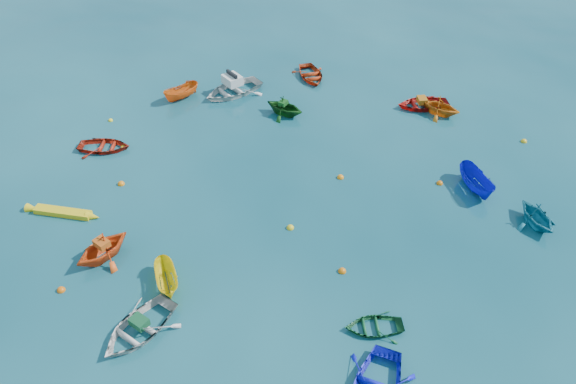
# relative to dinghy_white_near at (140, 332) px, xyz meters

# --- Properties ---
(ground) EXTENTS (160.00, 160.00, 0.00)m
(ground) POSITION_rel_dinghy_white_near_xyz_m (4.16, 4.57, 0.00)
(ground) COLOR #093545
(ground) RESTS_ON ground
(dinghy_white_near) EXTENTS (3.72, 4.24, 0.73)m
(dinghy_white_near) POSITION_rel_dinghy_white_near_xyz_m (0.00, 0.00, 0.00)
(dinghy_white_near) COLOR beige
(dinghy_white_near) RESTS_ON ground
(dinghy_orange_w) EXTENTS (3.36, 3.52, 1.44)m
(dinghy_orange_w) POSITION_rel_dinghy_white_near_xyz_m (-3.31, 3.56, 0.00)
(dinghy_orange_w) COLOR #F15116
(dinghy_orange_w) RESTS_ON ground
(sampan_yellow_mid) EXTENTS (2.10, 2.64, 0.97)m
(sampan_yellow_mid) POSITION_rel_dinghy_white_near_xyz_m (0.22, 2.60, 0.00)
(sampan_yellow_mid) COLOR yellow
(sampan_yellow_mid) RESTS_ON ground
(dinghy_green_e) EXTENTS (2.82, 2.34, 0.50)m
(dinghy_green_e) POSITION_rel_dinghy_white_near_xyz_m (9.37, 2.21, 0.00)
(dinghy_green_e) COLOR #14562C
(dinghy_green_e) RESTS_ON ground
(dinghy_cyan_se) EXTENTS (3.03, 3.16, 1.29)m
(dinghy_cyan_se) POSITION_rel_dinghy_white_near_xyz_m (16.60, 10.23, 0.00)
(dinghy_cyan_se) COLOR #16718A
(dinghy_cyan_se) RESTS_ON ground
(dinghy_red_nw) EXTENTS (3.34, 2.65, 0.63)m
(dinghy_red_nw) POSITION_rel_dinghy_white_near_xyz_m (-7.28, 11.57, 0.00)
(dinghy_red_nw) COLOR #9F1D0D
(dinghy_red_nw) RESTS_ON ground
(sampan_orange_n) EXTENTS (2.32, 2.77, 1.03)m
(sampan_orange_n) POSITION_rel_dinghy_white_near_xyz_m (-4.90, 18.04, 0.00)
(sampan_orange_n) COLOR orange
(sampan_orange_n) RESTS_ON ground
(dinghy_green_n) EXTENTS (3.11, 2.89, 1.34)m
(dinghy_green_n) POSITION_rel_dinghy_white_near_xyz_m (2.19, 17.55, 0.00)
(dinghy_green_n) COLOR #0F4211
(dinghy_green_n) RESTS_ON ground
(dinghy_red_ne) EXTENTS (3.90, 3.31, 0.69)m
(dinghy_red_ne) POSITION_rel_dinghy_white_near_xyz_m (10.76, 20.33, 0.00)
(dinghy_red_ne) COLOR red
(dinghy_red_ne) RESTS_ON ground
(sampan_blue_far) EXTENTS (2.32, 3.16, 1.15)m
(sampan_blue_far) POSITION_rel_dinghy_white_near_xyz_m (13.77, 12.42, 0.00)
(sampan_blue_far) COLOR #0F14BF
(sampan_blue_far) RESTS_ON ground
(dinghy_red_far) EXTENTS (3.47, 3.86, 0.66)m
(dinghy_red_far) POSITION_rel_dinghy_white_near_xyz_m (2.95, 22.67, 0.00)
(dinghy_red_far) COLOR #B8310F
(dinghy_red_far) RESTS_ON ground
(dinghy_orange_far) EXTENTS (3.15, 2.95, 1.33)m
(dinghy_orange_far) POSITION_rel_dinghy_white_near_xyz_m (11.82, 19.69, 0.00)
(dinghy_orange_far) COLOR #C56412
(dinghy_orange_far) RESTS_ON ground
(kayak_yellow) EXTENTS (3.70, 0.65, 0.37)m
(kayak_yellow) POSITION_rel_dinghy_white_near_xyz_m (-6.75, 5.88, 0.00)
(kayak_yellow) COLOR gold
(kayak_yellow) RESTS_ON ground
(motorboat_white) EXTENTS (4.92, 5.06, 1.46)m
(motorboat_white) POSITION_rel_dinghy_white_near_xyz_m (-1.79, 19.42, 0.00)
(motorboat_white) COLOR silver
(motorboat_white) RESTS_ON ground
(tarp_green_a) EXTENTS (0.87, 0.78, 0.35)m
(tarp_green_a) POSITION_rel_dinghy_white_near_xyz_m (0.04, 0.09, 0.54)
(tarp_green_a) COLOR #134E2B
(tarp_green_a) RESTS_ON dinghy_white_near
(tarp_orange_a) EXTENTS (0.86, 0.78, 0.34)m
(tarp_orange_a) POSITION_rel_dinghy_white_near_xyz_m (-3.29, 3.60, 0.89)
(tarp_orange_a) COLOR #C34F14
(tarp_orange_a) RESTS_ON dinghy_orange_w
(tarp_green_b) EXTENTS (0.59, 0.68, 0.28)m
(tarp_green_b) POSITION_rel_dinghy_white_near_xyz_m (2.09, 17.58, 0.81)
(tarp_green_b) COLOR #134F17
(tarp_green_b) RESTS_ON dinghy_green_n
(tarp_orange_b) EXTENTS (0.76, 0.87, 0.36)m
(tarp_orange_b) POSITION_rel_dinghy_white_near_xyz_m (10.66, 20.30, 0.52)
(tarp_orange_b) COLOR #B26112
(tarp_orange_b) RESTS_ON dinghy_red_ne
(buoy_or_a) EXTENTS (0.37, 0.37, 0.37)m
(buoy_or_a) POSITION_rel_dinghy_white_near_xyz_m (-4.27, 1.30, 0.00)
(buoy_or_a) COLOR #DF5E0C
(buoy_or_a) RESTS_ON ground
(buoy_or_b) EXTENTS (0.37, 0.37, 0.37)m
(buoy_or_b) POSITION_rel_dinghy_white_near_xyz_m (7.67, 5.05, 0.00)
(buoy_or_b) COLOR orange
(buoy_or_b) RESTS_ON ground
(buoy_ye_b) EXTENTS (0.29, 0.29, 0.29)m
(buoy_ye_b) POSITION_rel_dinghy_white_near_xyz_m (-8.34, 14.48, 0.00)
(buoy_ye_b) COLOR yellow
(buoy_ye_b) RESTS_ON ground
(buoy_or_c) EXTENTS (0.38, 0.38, 0.38)m
(buoy_or_c) POSITION_rel_dinghy_white_near_xyz_m (-4.92, 8.75, 0.00)
(buoy_or_c) COLOR orange
(buoy_or_c) RESTS_ON ground
(buoy_ye_c) EXTENTS (0.37, 0.37, 0.37)m
(buoy_ye_c) POSITION_rel_dinghy_white_near_xyz_m (4.76, 7.34, 0.00)
(buoy_ye_c) COLOR gold
(buoy_ye_c) RESTS_ON ground
(buoy_or_d) EXTENTS (0.38, 0.38, 0.38)m
(buoy_or_d) POSITION_rel_dinghy_white_near_xyz_m (6.61, 11.84, 0.00)
(buoy_or_d) COLOR orange
(buoy_or_d) RESTS_ON ground
(buoy_ye_d) EXTENTS (0.31, 0.31, 0.31)m
(buoy_ye_d) POSITION_rel_dinghy_white_near_xyz_m (-6.29, 11.93, 0.00)
(buoy_ye_d) COLOR yellow
(buoy_ye_d) RESTS_ON ground
(buoy_or_e) EXTENTS (0.35, 0.35, 0.35)m
(buoy_or_e) POSITION_rel_dinghy_white_near_xyz_m (11.95, 12.48, 0.00)
(buoy_or_e) COLOR #D7670B
(buoy_or_e) RESTS_ON ground
(buoy_ye_e) EXTENTS (0.36, 0.36, 0.36)m
(buoy_ye_e) POSITION_rel_dinghy_white_near_xyz_m (16.82, 17.61, 0.00)
(buoy_ye_e) COLOR yellow
(buoy_ye_e) RESTS_ON ground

